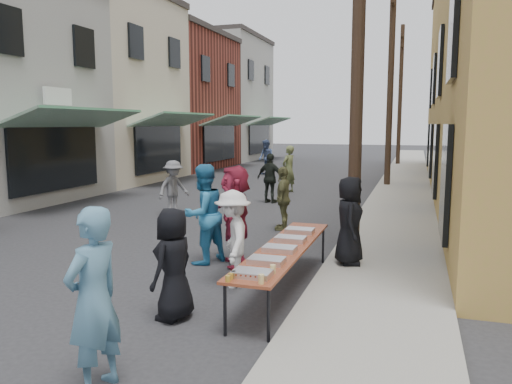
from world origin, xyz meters
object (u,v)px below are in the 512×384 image
Objects in this scene: utility_pole_near at (358,32)px; serving_table at (284,249)px; catering_tray_sausage at (252,273)px; guest_front_c at (203,214)px; guest_front_a at (173,264)px; utility_pole_mid at (391,81)px; server at (350,220)px; utility_pole_far at (400,96)px.

serving_table is at bearing -105.98° from utility_pole_near.
utility_pole_near reaches higher than catering_tray_sausage.
guest_front_c is at bearing 124.46° from catering_tray_sausage.
serving_table is 2.55× the size of guest_front_a.
utility_pole_mid reaches higher than guest_front_a.
server is (0.05, -1.04, -3.58)m from utility_pole_near.
server is at bearing 63.55° from serving_table.
utility_pole_mid is at bearing -178.09° from guest_front_a.
utility_pole_near is 1.00× the size of utility_pole_far.
utility_pole_mid is at bearing 87.00° from serving_table.
catering_tray_sausage is 1.18m from guest_front_a.
guest_front_c is at bearing -101.29° from utility_pole_mid.
utility_pole_near is 24.00m from utility_pole_far.
guest_front_c is 1.18× the size of server.
serving_table is 2.27m from guest_front_c.
guest_front_a is (-1.95, -28.24, -3.71)m from utility_pole_far.
utility_pole_near reaches higher than serving_table.
utility_pole_far is at bearing 90.00° from utility_pole_mid.
utility_pole_mid reaches higher than catering_tray_sausage.
server is at bearing 76.05° from catering_tray_sausage.
catering_tray_sausage is (0.00, -1.65, 0.08)m from serving_table.
catering_tray_sausage is 3.40m from server.
catering_tray_sausage is at bearing -92.69° from utility_pole_mid.
utility_pole_far is at bearing -175.20° from guest_front_a.
utility_pole_near is at bearing -6.55° from server.
utility_pole_far reaches higher than serving_table.
utility_pole_far is 18.00× the size of catering_tray_sausage.
guest_front_a is 2.83m from guest_front_c.
utility_pole_mid is 18.00× the size of catering_tray_sausage.
utility_pole_mid is 16.77m from catering_tray_sausage.
guest_front_a is (-1.95, -4.24, -3.71)m from utility_pole_near.
utility_pole_far is at bearing 88.35° from serving_table.
guest_front_a is at bearing -96.83° from utility_pole_mid.
utility_pole_far is 2.25× the size of serving_table.
utility_pole_mid reaches higher than guest_front_c.
server is at bearing -87.24° from utility_pole_near.
utility_pole_near is 4.71m from serving_table.
utility_pole_near is 18.00× the size of catering_tray_sausage.
catering_tray_sausage is at bearing 156.75° from server.
catering_tray_sausage is 3.42m from guest_front_c.
utility_pole_near and utility_pole_mid have the same top height.
guest_front_a is at bearing 175.39° from catering_tray_sausage.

